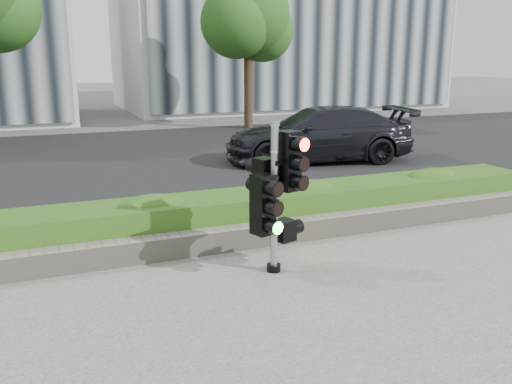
% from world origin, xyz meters
% --- Properties ---
extents(ground, '(120.00, 120.00, 0.00)m').
position_xyz_m(ground, '(0.00, 0.00, 0.00)').
color(ground, '#51514C').
rests_on(ground, ground).
extents(road, '(60.00, 13.00, 0.02)m').
position_xyz_m(road, '(0.00, 10.00, 0.01)').
color(road, black).
rests_on(road, ground).
extents(curb, '(60.00, 0.25, 0.12)m').
position_xyz_m(curb, '(0.00, 3.15, 0.06)').
color(curb, gray).
rests_on(curb, ground).
extents(stone_wall, '(12.00, 0.32, 0.34)m').
position_xyz_m(stone_wall, '(0.00, 1.90, 0.20)').
color(stone_wall, gray).
rests_on(stone_wall, sidewalk).
extents(hedge, '(12.00, 1.00, 0.68)m').
position_xyz_m(hedge, '(0.00, 2.55, 0.37)').
color(hedge, '#5A962E').
rests_on(hedge, sidewalk).
extents(building_right, '(18.00, 10.00, 12.00)m').
position_xyz_m(building_right, '(11.00, 25.00, 6.00)').
color(building_right, '#B7B7B2').
rests_on(building_right, ground).
extents(tree_right, '(4.10, 3.58, 6.53)m').
position_xyz_m(tree_right, '(5.48, 15.55, 4.48)').
color(tree_right, black).
rests_on(tree_right, ground).
extents(traffic_signal, '(0.75, 0.65, 2.07)m').
position_xyz_m(traffic_signal, '(0.13, 0.86, 1.17)').
color(traffic_signal, black).
rests_on(traffic_signal, sidewalk).
extents(car_dark, '(5.61, 3.13, 1.54)m').
position_xyz_m(car_dark, '(4.65, 7.89, 0.79)').
color(car_dark, black).
rests_on(car_dark, road).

